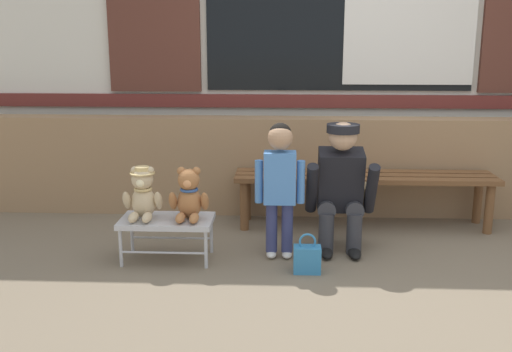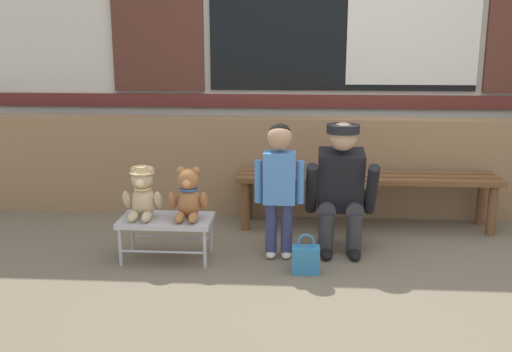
{
  "view_description": "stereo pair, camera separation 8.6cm",
  "coord_description": "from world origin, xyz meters",
  "px_view_note": "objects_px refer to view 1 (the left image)",
  "views": [
    {
      "loc": [
        -0.5,
        -3.6,
        1.52
      ],
      "look_at": [
        -0.69,
        0.49,
        0.55
      ],
      "focal_mm": 41.05,
      "sensor_mm": 36.0,
      "label": 1
    },
    {
      "loc": [
        -0.41,
        -3.59,
        1.52
      ],
      "look_at": [
        -0.69,
        0.49,
        0.55
      ],
      "focal_mm": 41.05,
      "sensor_mm": 36.0,
      "label": 2
    }
  ],
  "objects_px": {
    "handbag_on_ground": "(307,259)",
    "teddy_bear_plain": "(189,196)",
    "small_display_bench": "(167,223)",
    "teddy_bear_with_hat": "(143,194)",
    "adult_crouching": "(342,186)",
    "wooden_bench_long": "(364,182)",
    "child_standing": "(280,176)"
  },
  "relations": [
    {
      "from": "handbag_on_ground",
      "to": "teddy_bear_plain",
      "type": "bearing_deg",
      "value": 166.63
    },
    {
      "from": "small_display_bench",
      "to": "handbag_on_ground",
      "type": "distance_m",
      "value": 1.0
    },
    {
      "from": "teddy_bear_with_hat",
      "to": "adult_crouching",
      "type": "distance_m",
      "value": 1.41
    },
    {
      "from": "adult_crouching",
      "to": "small_display_bench",
      "type": "bearing_deg",
      "value": -168.14
    },
    {
      "from": "wooden_bench_long",
      "to": "teddy_bear_with_hat",
      "type": "distance_m",
      "value": 1.82
    },
    {
      "from": "wooden_bench_long",
      "to": "handbag_on_ground",
      "type": "xyz_separation_m",
      "value": [
        -0.5,
        -1.01,
        -0.28
      ]
    },
    {
      "from": "adult_crouching",
      "to": "handbag_on_ground",
      "type": "relative_size",
      "value": 3.49
    },
    {
      "from": "adult_crouching",
      "to": "teddy_bear_plain",
      "type": "bearing_deg",
      "value": -166.49
    },
    {
      "from": "handbag_on_ground",
      "to": "small_display_bench",
      "type": "bearing_deg",
      "value": 168.86
    },
    {
      "from": "small_display_bench",
      "to": "adult_crouching",
      "type": "distance_m",
      "value": 1.27
    },
    {
      "from": "wooden_bench_long",
      "to": "small_display_bench",
      "type": "bearing_deg",
      "value": -150.86
    },
    {
      "from": "wooden_bench_long",
      "to": "adult_crouching",
      "type": "distance_m",
      "value": 0.62
    },
    {
      "from": "teddy_bear_with_hat",
      "to": "child_standing",
      "type": "height_order",
      "value": "child_standing"
    },
    {
      "from": "teddy_bear_with_hat",
      "to": "adult_crouching",
      "type": "xyz_separation_m",
      "value": [
        1.39,
        0.26,
        0.01
      ]
    },
    {
      "from": "small_display_bench",
      "to": "child_standing",
      "type": "distance_m",
      "value": 0.85
    },
    {
      "from": "small_display_bench",
      "to": "teddy_bear_plain",
      "type": "bearing_deg",
      "value": 0.51
    },
    {
      "from": "small_display_bench",
      "to": "handbag_on_ground",
      "type": "relative_size",
      "value": 2.35
    },
    {
      "from": "teddy_bear_plain",
      "to": "child_standing",
      "type": "distance_m",
      "value": 0.64
    },
    {
      "from": "wooden_bench_long",
      "to": "child_standing",
      "type": "height_order",
      "value": "child_standing"
    },
    {
      "from": "small_display_bench",
      "to": "adult_crouching",
      "type": "relative_size",
      "value": 0.67
    },
    {
      "from": "wooden_bench_long",
      "to": "handbag_on_ground",
      "type": "distance_m",
      "value": 1.16
    },
    {
      "from": "teddy_bear_plain",
      "to": "small_display_bench",
      "type": "bearing_deg",
      "value": -179.49
    },
    {
      "from": "small_display_bench",
      "to": "child_standing",
      "type": "height_order",
      "value": "child_standing"
    },
    {
      "from": "teddy_bear_with_hat",
      "to": "teddy_bear_plain",
      "type": "distance_m",
      "value": 0.32
    },
    {
      "from": "small_display_bench",
      "to": "adult_crouching",
      "type": "height_order",
      "value": "adult_crouching"
    },
    {
      "from": "small_display_bench",
      "to": "teddy_bear_plain",
      "type": "height_order",
      "value": "teddy_bear_plain"
    },
    {
      "from": "teddy_bear_plain",
      "to": "child_standing",
      "type": "xyz_separation_m",
      "value": [
        0.62,
        0.09,
        0.13
      ]
    },
    {
      "from": "teddy_bear_with_hat",
      "to": "teddy_bear_plain",
      "type": "xyz_separation_m",
      "value": [
        0.32,
        -0.0,
        -0.01
      ]
    },
    {
      "from": "wooden_bench_long",
      "to": "handbag_on_ground",
      "type": "bearing_deg",
      "value": -116.24
    },
    {
      "from": "wooden_bench_long",
      "to": "adult_crouching",
      "type": "relative_size",
      "value": 2.21
    },
    {
      "from": "wooden_bench_long",
      "to": "teddy_bear_plain",
      "type": "relative_size",
      "value": 5.78
    },
    {
      "from": "small_display_bench",
      "to": "teddy_bear_with_hat",
      "type": "relative_size",
      "value": 1.76
    }
  ]
}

